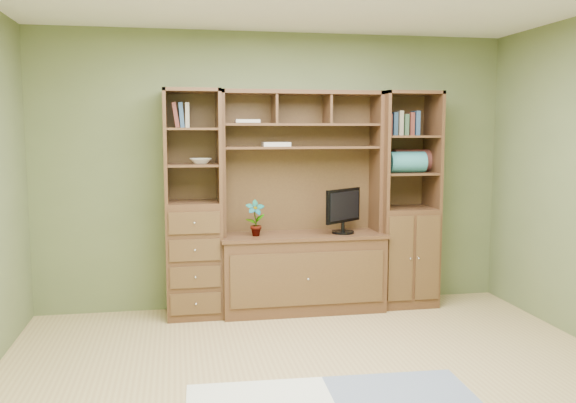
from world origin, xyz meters
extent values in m
cube|color=tan|center=(0.00, 0.00, 0.00)|extent=(4.60, 4.10, 0.04)
cube|color=#5F6B40|center=(0.00, 2.00, 1.30)|extent=(4.50, 0.04, 2.60)
cube|color=#5F6B40|center=(0.00, -2.00, 1.30)|extent=(4.50, 0.04, 2.60)
cube|color=#482C19|center=(0.20, 1.73, 1.02)|extent=(1.54, 0.53, 2.05)
cube|color=#482C19|center=(-0.80, 1.77, 1.02)|extent=(0.50, 0.45, 2.05)
cube|color=#482C19|center=(1.23, 1.77, 1.02)|extent=(0.55, 0.45, 2.05)
cube|color=black|center=(0.58, 1.70, 1.02)|extent=(0.50, 0.45, 0.58)
imported|color=#A74C38|center=(-0.24, 1.70, 0.90)|extent=(0.17, 0.12, 0.33)
cube|color=beige|center=(-0.03, 1.82, 1.56)|extent=(0.25, 0.18, 0.04)
imported|color=beige|center=(-0.72, 1.77, 1.41)|extent=(0.20, 0.20, 0.05)
cube|color=#2E787B|center=(1.21, 1.73, 1.39)|extent=(0.34, 0.20, 0.20)
cube|color=brown|center=(1.32, 1.85, 1.40)|extent=(0.39, 0.22, 0.22)
camera|label=1|loc=(-0.95, -3.74, 1.69)|focal=38.00mm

